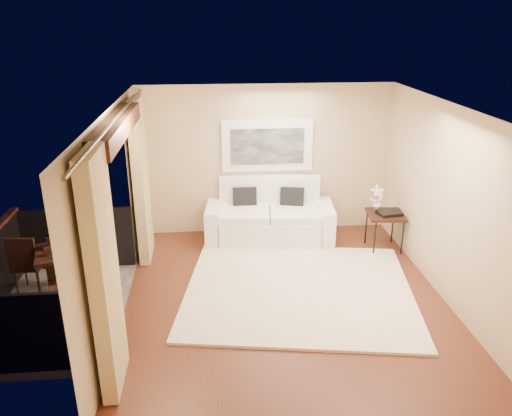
{
  "coord_description": "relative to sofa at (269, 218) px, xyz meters",
  "views": [
    {
      "loc": [
        -0.99,
        -6.13,
        3.79
      ],
      "look_at": [
        -0.33,
        0.91,
        1.05
      ],
      "focal_mm": 35.0,
      "sensor_mm": 36.0,
      "label": 1
    }
  ],
  "objects": [
    {
      "name": "vase",
      "position": [
        -3.07,
        -2.09,
        0.5
      ],
      "size": [
        0.04,
        0.04,
        0.18
      ],
      "primitive_type": "cylinder",
      "color": "white",
      "rests_on": "bistro_table"
    },
    {
      "name": "balcony",
      "position": [
        -3.33,
        -2.1,
        -0.2
      ],
      "size": [
        1.81,
        2.6,
        1.17
      ],
      "color": "#605B56",
      "rests_on": "ground"
    },
    {
      "name": "sofa",
      "position": [
        0.0,
        0.0,
        0.0
      ],
      "size": [
        2.32,
        1.18,
        1.07
      ],
      "rotation": [
        0.0,
        0.0,
        -0.1
      ],
      "color": "white",
      "rests_on": "floor"
    },
    {
      "name": "bistro_table",
      "position": [
        -3.09,
        -1.87,
        0.33
      ],
      "size": [
        0.81,
        0.81,
        0.79
      ],
      "rotation": [
        0.0,
        0.0,
        0.24
      ],
      "color": "black",
      "rests_on": "balcony"
    },
    {
      "name": "rug",
      "position": [
        0.21,
        -1.91,
        -0.36
      ],
      "size": [
        3.69,
        3.34,
        0.04
      ],
      "primitive_type": "cube",
      "rotation": [
        0.0,
        0.0,
        -0.16
      ],
      "color": "#FFECCD",
      "rests_on": "floor"
    },
    {
      "name": "balcony_chair_far",
      "position": [
        -3.68,
        -1.63,
        0.15
      ],
      "size": [
        0.43,
        0.43,
        0.92
      ],
      "rotation": [
        0.0,
        0.0,
        3.07
      ],
      "color": "black",
      "rests_on": "balcony"
    },
    {
      "name": "orchid",
      "position": [
        1.78,
        -0.5,
        0.5
      ],
      "size": [
        0.25,
        0.18,
        0.45
      ],
      "primitive_type": "imported",
      "rotation": [
        0.0,
        0.0,
        0.1
      ],
      "color": "white",
      "rests_on": "side_table"
    },
    {
      "name": "side_table",
      "position": [
        1.91,
        -0.63,
        0.22
      ],
      "size": [
        0.65,
        0.65,
        0.65
      ],
      "rotation": [
        0.0,
        0.0,
        -0.09
      ],
      "color": "black",
      "rests_on": "floor"
    },
    {
      "name": "room_shell",
      "position": [
        -2.15,
        -2.1,
        2.14
      ],
      "size": [
        5.0,
        6.4,
        5.0
      ],
      "color": "white",
      "rests_on": "ground"
    },
    {
      "name": "tray",
      "position": [
        1.95,
        -0.68,
        0.3
      ],
      "size": [
        0.42,
        0.33,
        0.05
      ],
      "primitive_type": "cube",
      "rotation": [
        0.0,
        0.0,
        0.15
      ],
      "color": "black",
      "rests_on": "side_table"
    },
    {
      "name": "ice_bucket",
      "position": [
        -3.2,
        -1.79,
        0.51
      ],
      "size": [
        0.18,
        0.18,
        0.2
      ],
      "primitive_type": "cylinder",
      "color": "silver",
      "rests_on": "bistro_table"
    },
    {
      "name": "artwork",
      "position": [
        -0.01,
        0.36,
        1.24
      ],
      "size": [
        1.62,
        0.07,
        0.92
      ],
      "color": "white",
      "rests_on": "room_shell"
    },
    {
      "name": "floor",
      "position": [
        -0.02,
        -2.1,
        -0.38
      ],
      "size": [
        5.0,
        5.0,
        0.0
      ],
      "primitive_type": "plane",
      "color": "brown",
      "rests_on": "ground"
    },
    {
      "name": "balcony_chair_near",
      "position": [
        -3.06,
        -2.06,
        0.14
      ],
      "size": [
        0.47,
        0.48,
        0.91
      ],
      "rotation": [
        0.0,
        0.0,
        0.24
      ],
      "color": "black",
      "rests_on": "balcony"
    },
    {
      "name": "curtains",
      "position": [
        -2.13,
        -2.1,
        0.96
      ],
      "size": [
        0.16,
        4.8,
        2.64
      ],
      "color": "#CEB87F",
      "rests_on": "ground"
    },
    {
      "name": "glass_b",
      "position": [
        -2.95,
        -1.81,
        0.47
      ],
      "size": [
        0.06,
        0.06,
        0.12
      ],
      "primitive_type": "cylinder",
      "color": "silver",
      "rests_on": "bistro_table"
    },
    {
      "name": "glass_a",
      "position": [
        -2.98,
        -1.92,
        0.47
      ],
      "size": [
        0.06,
        0.06,
        0.12
      ],
      "primitive_type": "cylinder",
      "color": "silver",
      "rests_on": "bistro_table"
    },
    {
      "name": "candle",
      "position": [
        -3.05,
        -1.72,
        0.45
      ],
      "size": [
        0.06,
        0.06,
        0.07
      ],
      "primitive_type": "cylinder",
      "color": "red",
      "rests_on": "bistro_table"
    }
  ]
}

